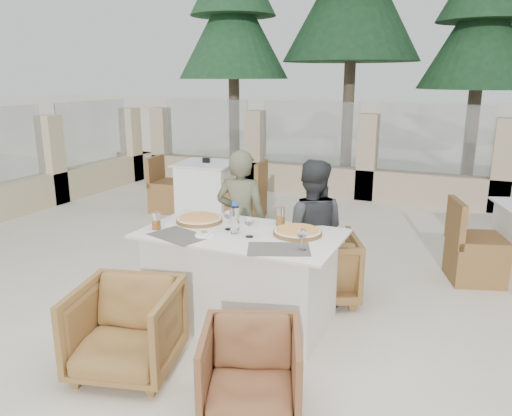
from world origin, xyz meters
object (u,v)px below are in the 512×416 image
at_px(pizza_right, 298,232).
at_px(beer_glass_left, 156,221).
at_px(wine_glass_near, 249,226).
at_px(olive_dish, 204,234).
at_px(pizza_left, 199,219).
at_px(armchair_near_left, 126,329).
at_px(armchair_far_left, 226,262).
at_px(diner_right, 311,232).
at_px(diner_left, 241,221).
at_px(water_bottle, 235,218).
at_px(beer_glass_right, 280,217).
at_px(armchair_far_right, 319,266).
at_px(wine_glass_corner, 302,238).
at_px(wine_glass_centre, 228,219).
at_px(armchair_near_right, 251,371).
at_px(bg_table_a, 207,189).
at_px(dining_table, 241,277).

bearing_deg(pizza_right, beer_glass_left, -163.45).
distance_m(wine_glass_near, olive_dish, 0.36).
bearing_deg(pizza_left, armchair_near_left, -87.25).
relative_size(armchair_far_left, armchair_near_left, 0.87).
bearing_deg(diner_right, pizza_left, 14.99).
bearing_deg(diner_left, diner_right, 173.99).
bearing_deg(water_bottle, diner_left, 111.24).
height_order(pizza_right, beer_glass_right, beer_glass_right).
height_order(armchair_far_right, diner_left, diner_left).
height_order(wine_glass_corner, olive_dish, wine_glass_corner).
distance_m(wine_glass_centre, armchair_near_right, 1.41).
height_order(beer_glass_left, armchair_near_right, beer_glass_left).
bearing_deg(armchair_far_right, armchair_near_right, 68.37).
height_order(wine_glass_centre, armchair_far_left, wine_glass_centre).
height_order(water_bottle, beer_glass_left, water_bottle).
height_order(wine_glass_corner, bg_table_a, wine_glass_corner).
relative_size(water_bottle, armchair_far_right, 0.38).
bearing_deg(armchair_near_left, dining_table, 53.31).
distance_m(armchair_near_right, diner_left, 1.89).
distance_m(wine_glass_centre, beer_glass_left, 0.59).
bearing_deg(dining_table, wine_glass_near, -35.62).
distance_m(olive_dish, armchair_near_right, 1.26).
bearing_deg(armchair_near_left, diner_left, 71.16).
relative_size(wine_glass_corner, beer_glass_left, 1.28).
relative_size(armchair_near_left, diner_right, 0.53).
distance_m(water_bottle, wine_glass_centre, 0.12).
height_order(armchair_far_left, armchair_near_right, armchair_near_right).
distance_m(armchair_far_right, diner_right, 0.36).
relative_size(dining_table, beer_glass_right, 10.26).
bearing_deg(beer_glass_left, armchair_near_right, -34.52).
height_order(wine_glass_corner, beer_glass_left, wine_glass_corner).
distance_m(water_bottle, beer_glass_right, 0.43).
height_order(armchair_far_right, diner_right, diner_right).
height_order(pizza_left, wine_glass_corner, wine_glass_corner).
xyz_separation_m(water_bottle, wine_glass_near, (0.15, -0.04, -0.04)).
bearing_deg(wine_glass_centre, wine_glass_near, -24.95).
relative_size(dining_table, pizza_right, 4.14).
bearing_deg(olive_dish, diner_left, 94.49).
distance_m(water_bottle, armchair_far_right, 1.05).
xyz_separation_m(wine_glass_near, diner_left, (-0.39, 0.68, -0.19)).
bearing_deg(diner_left, olive_dish, 89.67).
bearing_deg(wine_glass_centre, diner_left, 105.35).
bearing_deg(armchair_far_right, bg_table_a, -66.89).
distance_m(armchair_near_left, diner_left, 1.63).
bearing_deg(diner_right, armchair_far_left, -8.17).
bearing_deg(olive_dish, beer_glass_right, 49.49).
bearing_deg(diner_right, wine_glass_centre, 33.22).
height_order(olive_dish, armchair_near_left, olive_dish).
bearing_deg(wine_glass_centre, beer_glass_right, 38.55).
relative_size(diner_right, bg_table_a, 0.79).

